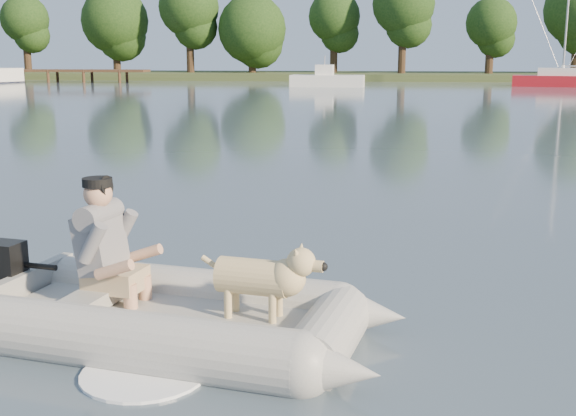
# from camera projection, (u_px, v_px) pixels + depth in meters

# --- Properties ---
(water) EXTENTS (160.00, 160.00, 0.00)m
(water) POSITION_uv_depth(u_px,v_px,m) (221.00, 340.00, 6.11)
(water) COLOR slate
(water) RESTS_ON ground
(shore_bank) EXTENTS (160.00, 12.00, 0.70)m
(shore_bank) POSITION_uv_depth(u_px,v_px,m) (360.00, 76.00, 66.25)
(shore_bank) COLOR #47512D
(shore_bank) RESTS_ON water
(dock) EXTENTS (18.00, 2.00, 1.04)m
(dock) POSITION_uv_depth(u_px,v_px,m) (41.00, 76.00, 59.43)
(dock) COLOR #4C331E
(dock) RESTS_ON water
(treeline) EXTENTS (84.66, 7.35, 9.27)m
(treeline) POSITION_uv_depth(u_px,v_px,m) (426.00, 19.00, 63.63)
(treeline) COLOR #332316
(treeline) RESTS_ON shore_bank
(dinghy) EXTENTS (5.39, 4.25, 1.43)m
(dinghy) POSITION_uv_depth(u_px,v_px,m) (176.00, 269.00, 6.04)
(dinghy) COLOR #9A9A95
(dinghy) RESTS_ON water
(man) EXTENTS (0.86, 0.77, 1.11)m
(man) POSITION_uv_depth(u_px,v_px,m) (103.00, 239.00, 6.26)
(man) COLOR slate
(man) RESTS_ON dinghy
(dog) EXTENTS (1.01, 0.52, 0.64)m
(dog) POSITION_uv_depth(u_px,v_px,m) (253.00, 283.00, 5.91)
(dog) COLOR tan
(dog) RESTS_ON dinghy
(outboard_motor) EXTENTS (0.48, 0.37, 0.81)m
(outboard_motor) POSITION_uv_depth(u_px,v_px,m) (7.00, 283.00, 6.60)
(outboard_motor) COLOR black
(outboard_motor) RESTS_ON dinghy
(motorboat) EXTENTS (5.51, 2.38, 2.28)m
(motorboat) POSITION_uv_depth(u_px,v_px,m) (327.00, 72.00, 51.34)
(motorboat) COLOR white
(motorboat) RESTS_ON water
(sailboat) EXTENTS (8.11, 3.92, 10.71)m
(sailboat) POSITION_uv_depth(u_px,v_px,m) (568.00, 80.00, 51.70)
(sailboat) COLOR #A3121B
(sailboat) RESTS_ON water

